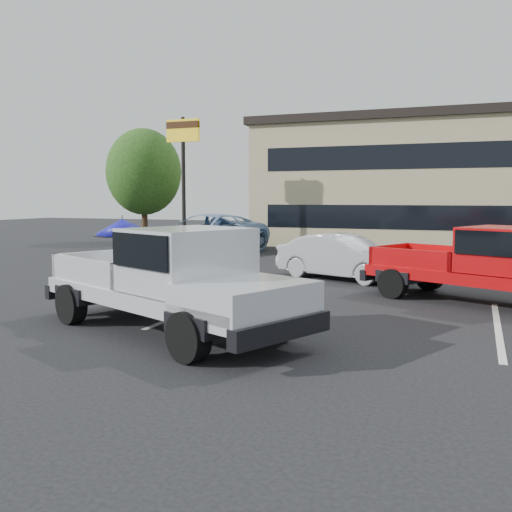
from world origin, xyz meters
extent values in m
plane|color=black|center=(0.00, 0.00, 0.00)|extent=(90.00, 90.00, 0.00)
cube|color=silver|center=(-3.00, 2.00, 0.00)|extent=(0.12, 5.00, 0.01)
cube|color=silver|center=(3.00, 2.00, 0.00)|extent=(0.12, 5.00, 0.01)
cube|color=tan|center=(2.00, 21.00, 3.00)|extent=(20.00, 8.00, 6.00)
cube|color=black|center=(2.00, 21.00, 6.10)|extent=(20.40, 8.40, 0.40)
cube|color=black|center=(2.00, 17.02, 1.50)|extent=(18.00, 0.08, 1.10)
cube|color=black|center=(2.00, 17.02, 4.20)|extent=(18.00, 0.08, 1.10)
cylinder|color=black|center=(-10.00, 14.00, 3.00)|extent=(0.18, 0.18, 6.00)
cube|color=yellow|center=(-10.00, 14.00, 5.40)|extent=(1.60, 0.18, 1.00)
cube|color=#381E0C|center=(-10.00, 14.00, 5.65)|extent=(1.60, 0.22, 0.30)
cylinder|color=#332114|center=(-14.00, 17.00, 1.21)|extent=(0.32, 0.32, 2.42)
ellipsoid|color=#1D4012|center=(-14.00, 17.00, 3.74)|extent=(3.96, 3.96, 4.55)
cylinder|color=black|center=(-4.56, -0.56, 0.38)|extent=(0.81, 0.57, 0.76)
cylinder|color=black|center=(-3.81, 1.12, 0.38)|extent=(0.81, 0.57, 0.76)
cylinder|color=black|center=(-1.27, -2.03, 0.38)|extent=(0.81, 0.57, 0.76)
cylinder|color=black|center=(-0.52, -0.35, 0.38)|extent=(0.81, 0.57, 0.76)
cube|color=silver|center=(-2.49, -0.47, 0.67)|extent=(5.70, 3.96, 0.28)
cube|color=silver|center=(-0.67, -1.29, 0.88)|extent=(2.15, 2.37, 0.46)
cube|color=black|center=(0.02, -1.60, 0.50)|extent=(0.98, 1.87, 0.30)
cube|color=black|center=(-5.00, 0.65, 0.50)|extent=(0.97, 1.86, 0.28)
cube|color=silver|center=(-1.99, -0.70, 1.35)|extent=(2.26, 2.35, 1.05)
cube|color=black|center=(-1.99, -0.70, 1.55)|extent=(2.16, 2.38, 0.55)
cube|color=black|center=(-3.82, 0.12, 0.73)|extent=(2.85, 2.62, 0.10)
cube|color=silver|center=(-3.46, 0.91, 1.03)|extent=(2.14, 1.03, 0.50)
cube|color=silver|center=(-4.17, -0.67, 1.03)|extent=(2.14, 1.03, 0.50)
cube|color=silver|center=(-4.82, 0.57, 1.03)|extent=(0.84, 1.72, 0.50)
cube|color=silver|center=(-2.81, -0.33, 1.03)|extent=(0.84, 1.72, 0.50)
ellipsoid|color=brown|center=(-3.45, 0.15, 0.93)|extent=(0.56, 0.52, 0.30)
cylinder|color=brown|center=(-3.26, -0.02, 0.89)|extent=(0.07, 0.07, 0.22)
cylinder|color=brown|center=(-3.20, 0.12, 0.89)|extent=(0.07, 0.07, 0.22)
ellipsoid|color=brown|center=(-3.31, 0.09, 1.12)|extent=(0.36, 0.35, 0.40)
cylinder|color=red|center=(-3.29, 0.08, 1.25)|extent=(0.20, 0.20, 0.04)
sphere|color=brown|center=(-3.23, 0.05, 1.34)|extent=(0.21, 0.21, 0.21)
cone|color=black|center=(-3.12, 0.00, 1.32)|extent=(0.18, 0.15, 0.10)
cone|color=black|center=(-3.27, 0.01, 1.45)|extent=(0.07, 0.07, 0.11)
cone|color=black|center=(-3.22, 0.11, 1.45)|extent=(0.07, 0.07, 0.11)
cylinder|color=brown|center=(-3.60, 0.22, 0.84)|extent=(0.27, 0.05, 0.09)
cylinder|color=black|center=(-3.64, -0.16, 1.31)|extent=(0.02, 0.10, 1.05)
cone|color=#14119D|center=(-3.64, -0.16, 1.85)|extent=(1.10, 1.12, 0.36)
cylinder|color=black|center=(-3.64, -0.16, 2.01)|extent=(0.02, 0.02, 0.10)
cylinder|color=black|center=(-3.64, -0.16, 1.72)|extent=(1.10, 1.10, 0.09)
cylinder|color=black|center=(0.76, 4.45, 0.35)|extent=(0.75, 0.53, 0.71)
cylinder|color=black|center=(1.48, 6.00, 0.35)|extent=(0.75, 0.53, 0.71)
cube|color=#BA0A0D|center=(2.68, 4.50, 0.62)|extent=(5.31, 3.74, 0.26)
cube|color=black|center=(0.36, 5.58, 0.47)|extent=(0.92, 1.73, 0.26)
cube|color=#BA0A0D|center=(3.15, 4.28, 1.26)|extent=(2.12, 2.20, 0.98)
cube|color=black|center=(3.15, 4.28, 1.45)|extent=(2.03, 2.23, 0.51)
cube|color=black|center=(1.46, 5.07, 0.68)|extent=(2.67, 2.46, 0.09)
cube|color=#BA0A0D|center=(1.80, 5.80, 0.96)|extent=(1.98, 0.99, 0.47)
cube|color=#BA0A0D|center=(1.11, 4.33, 0.96)|extent=(1.98, 0.99, 0.47)
cube|color=#BA0A0D|center=(0.52, 5.50, 0.96)|extent=(0.81, 1.60, 0.47)
cube|color=#BA0A0D|center=(2.39, 4.64, 0.96)|extent=(0.81, 1.60, 0.47)
imported|color=#AFB2B6|center=(-1.06, 7.15, 0.66)|extent=(4.24, 2.73, 1.32)
imported|color=#91B4D9|center=(-8.22, 12.74, 0.84)|extent=(4.30, 6.57, 1.68)
camera|label=1|loc=(2.58, -9.21, 2.39)|focal=40.00mm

